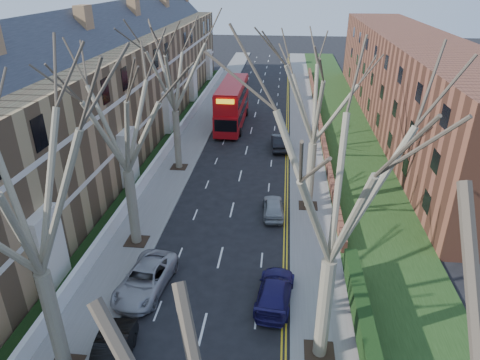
% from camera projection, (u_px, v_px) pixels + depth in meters
% --- Properties ---
extents(pavement_left, '(3.00, 102.00, 0.12)m').
position_uv_depth(pavement_left, '(199.00, 128.00, 48.76)').
color(pavement_left, slate).
rests_on(pavement_left, ground).
extents(pavement_right, '(3.00, 102.00, 0.12)m').
position_uv_depth(pavement_right, '(305.00, 132.00, 47.62)').
color(pavement_right, slate).
rests_on(pavement_right, ground).
extents(terrace_left, '(9.70, 78.00, 13.60)m').
position_uv_depth(terrace_left, '(100.00, 98.00, 39.93)').
color(terrace_left, '#9C764F').
rests_on(terrace_left, ground).
extents(flats_right, '(13.97, 54.00, 10.00)m').
position_uv_depth(flats_right, '(410.00, 82.00, 47.96)').
color(flats_right, brown).
rests_on(flats_right, ground).
extents(front_wall_left, '(0.30, 78.00, 1.00)m').
position_uv_depth(front_wall_left, '(166.00, 149.00, 41.51)').
color(front_wall_left, white).
rests_on(front_wall_left, ground).
extents(grass_verge_right, '(6.00, 102.00, 0.06)m').
position_uv_depth(grass_verge_right, '(346.00, 132.00, 47.16)').
color(grass_verge_right, '#1D3714').
rests_on(grass_verge_right, ground).
extents(tree_left_mid, '(10.50, 10.50, 14.71)m').
position_uv_depth(tree_left_mid, '(18.00, 178.00, 15.06)').
color(tree_left_mid, '#756C53').
rests_on(tree_left_mid, ground).
extents(tree_left_far, '(10.15, 10.15, 14.22)m').
position_uv_depth(tree_left_far, '(120.00, 107.00, 24.14)').
color(tree_left_far, '#756C53').
rests_on(tree_left_far, ground).
extents(tree_left_dist, '(10.50, 10.50, 14.71)m').
position_uv_depth(tree_left_dist, '(172.00, 61.00, 34.73)').
color(tree_left_dist, '#756C53').
rests_on(tree_left_dist, ground).
extents(tree_right_mid, '(10.50, 10.50, 14.71)m').
position_uv_depth(tree_right_mid, '(340.00, 168.00, 15.78)').
color(tree_right_mid, '#756C53').
rests_on(tree_right_mid, ground).
extents(tree_right_far, '(10.15, 10.15, 14.22)m').
position_uv_depth(tree_right_far, '(318.00, 86.00, 28.43)').
color(tree_right_far, '#756C53').
rests_on(tree_right_far, ground).
extents(double_decker_bus, '(2.99, 11.53, 4.79)m').
position_uv_depth(double_decker_bus, '(232.00, 105.00, 48.92)').
color(double_decker_bus, '#A50B11').
rests_on(double_decker_bus, ground).
extents(car_left_mid, '(1.81, 4.29, 1.38)m').
position_uv_depth(car_left_mid, '(111.00, 356.00, 19.03)').
color(car_left_mid, black).
rests_on(car_left_mid, ground).
extents(car_left_far, '(2.91, 5.28, 1.40)m').
position_uv_depth(car_left_far, '(145.00, 279.00, 23.79)').
color(car_left_far, '#A0A0A5').
rests_on(car_left_far, ground).
extents(car_right_near, '(2.28, 4.69, 1.31)m').
position_uv_depth(car_right_near, '(275.00, 291.00, 22.95)').
color(car_right_near, '#1D1753').
rests_on(car_right_near, ground).
extents(car_right_mid, '(1.76, 3.83, 1.27)m').
position_uv_depth(car_right_mid, '(273.00, 207.00, 31.21)').
color(car_right_mid, '#93979B').
rests_on(car_right_mid, ground).
extents(car_right_far, '(1.88, 4.53, 1.46)m').
position_uv_depth(car_right_far, '(280.00, 142.00, 42.93)').
color(car_right_far, black).
rests_on(car_right_far, ground).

